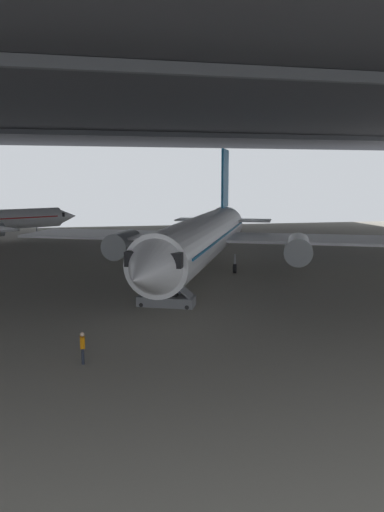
{
  "coord_description": "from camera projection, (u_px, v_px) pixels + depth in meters",
  "views": [
    {
      "loc": [
        -9.23,
        -40.48,
        8.74
      ],
      "look_at": [
        -1.02,
        -2.04,
        2.68
      ],
      "focal_mm": 34.39,
      "sensor_mm": 36.0,
      "label": 1
    }
  ],
  "objects": [
    {
      "name": "ground_plane",
      "position": [
        199.0,
        283.0,
        42.36
      ],
      "size": [
        110.0,
        110.0,
        0.0
      ],
      "primitive_type": "plane",
      "color": "gray"
    },
    {
      "name": "hangar_structure",
      "position": [
        170.0,
        111.0,
        53.18
      ],
      "size": [
        121.0,
        99.0,
        16.82
      ],
      "color": "#4C4F54",
      "rests_on": "ground_plane"
    },
    {
      "name": "airplane_main",
      "position": [
        203.0,
        238.0,
        44.53
      ],
      "size": [
        37.76,
        37.73,
        12.31
      ],
      "color": "white",
      "rests_on": "ground_plane"
    },
    {
      "name": "boarding_stairs",
      "position": [
        166.0,
        295.0,
        34.48
      ],
      "size": [
        4.57,
        3.05,
        4.83
      ],
      "color": "slate",
      "rests_on": "ground_plane"
    },
    {
      "name": "crew_worker_near_nose",
      "position": [
        83.0,
        346.0,
        23.49
      ],
      "size": [
        0.23,
        0.55,
        1.57
      ],
      "color": "#232838",
      "rests_on": "ground_plane"
    },
    {
      "name": "crew_worker_by_stairs",
      "position": [
        180.0,
        284.0,
        37.14
      ],
      "size": [
        0.33,
        0.52,
        1.72
      ],
      "color": "#232838",
      "rests_on": "ground_plane"
    },
    {
      "name": "baggage_tug",
      "position": [
        166.0,
        253.0,
        56.1
      ],
      "size": [
        1.65,
        2.39,
        0.9
      ],
      "color": "yellow",
      "rests_on": "ground_plane"
    }
  ]
}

